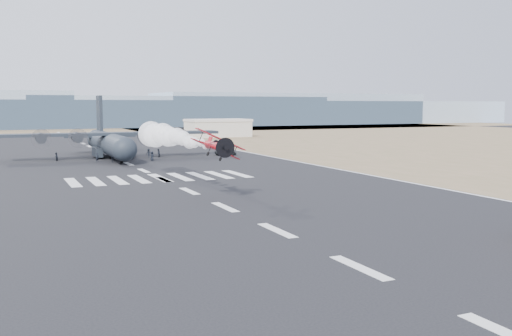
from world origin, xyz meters
TOP-DOWN VIEW (x-y plane):
  - ground at (0.00, 0.00)m, footprint 500.00×500.00m
  - scrub_far at (0.00, 230.00)m, footprint 500.00×80.00m
  - runway_markings at (0.00, 60.00)m, footprint 60.00×260.00m
  - ridge_seg_d at (0.00, 260.00)m, footprint 150.00×50.00m
  - ridge_seg_e at (65.00, 260.00)m, footprint 150.00×50.00m
  - ridge_seg_f at (130.00, 260.00)m, footprint 150.00×50.00m
  - ridge_seg_g at (195.00, 260.00)m, footprint 150.00×50.00m
  - hangar_right at (46.00, 150.00)m, footprint 20.50×12.50m
  - aerobatic_biplane at (0.91, 28.85)m, footprint 5.63×5.45m
  - smoke_trail at (0.49, 50.38)m, footprint 3.84×25.89m
  - transport_aircraft at (-0.86, 85.85)m, footprint 43.18×35.61m
  - support_vehicle at (22.26, 81.34)m, footprint 4.93×3.04m
  - crew_a at (-4.55, 77.46)m, footprint 0.72×0.64m
  - crew_b at (8.17, 82.45)m, footprint 0.86×0.96m
  - crew_c at (6.26, 82.64)m, footprint 1.26×0.89m
  - crew_d at (-2.10, 75.88)m, footprint 0.58×0.97m
  - crew_e at (5.29, 75.89)m, footprint 1.00×0.98m
  - crew_f at (1.98, 81.56)m, footprint 1.59×1.52m
  - crew_g at (2.04, 78.44)m, footprint 0.66×0.57m
  - crew_h at (-11.28, 82.72)m, footprint 0.85×0.91m

SIDE VIEW (x-z plane):
  - ground at x=0.00m, z-range 0.00..0.00m
  - scrub_far at x=0.00m, z-range 0.00..0.00m
  - runway_markings at x=0.00m, z-range 0.00..0.01m
  - support_vehicle at x=22.26m, z-range 0.00..1.27m
  - crew_d at x=-2.10m, z-range 0.00..1.56m
  - crew_h at x=-11.28m, z-range 0.00..1.60m
  - crew_g at x=2.04m, z-range 0.00..1.63m
  - crew_b at x=8.17m, z-range 0.00..1.68m
  - crew_a at x=-4.55m, z-range 0.00..1.68m
  - crew_c at x=6.26m, z-range 0.00..1.77m
  - crew_e at x=5.29m, z-range 0.00..1.77m
  - crew_f at x=1.98m, z-range 0.00..1.79m
  - hangar_right at x=46.00m, z-range 0.06..5.96m
  - transport_aircraft at x=-0.86m, z-range -3.03..9.48m
  - aerobatic_biplane at x=0.91m, z-range 4.12..7.83m
  - smoke_trail at x=0.49m, z-range 4.23..8.07m
  - ridge_seg_d at x=0.00m, z-range 0.00..13.00m
  - ridge_seg_g at x=195.00m, z-range 0.00..13.00m
  - ridge_seg_e at x=65.00m, z-range 0.00..15.00m
  - ridge_seg_f at x=130.00m, z-range 0.00..17.00m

